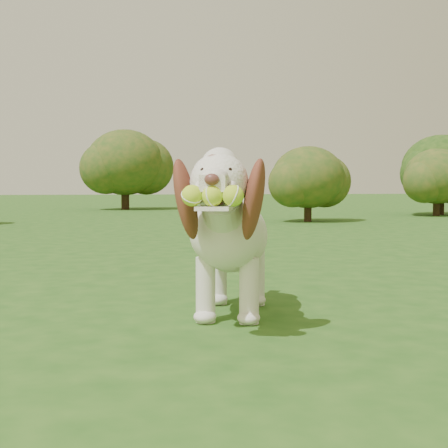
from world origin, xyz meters
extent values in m
plane|color=#224F16|center=(0.00, 0.00, 0.00)|extent=(80.00, 80.00, 0.00)
ellipsoid|color=silver|center=(-0.26, -0.10, 0.40)|extent=(0.55, 0.78, 0.37)
ellipsoid|color=silver|center=(-0.34, -0.36, 0.45)|extent=(0.45, 0.45, 0.36)
ellipsoid|color=silver|center=(-0.19, 0.13, 0.39)|extent=(0.41, 0.41, 0.33)
cylinder|color=silver|center=(-0.38, -0.49, 0.54)|extent=(0.27, 0.33, 0.28)
sphere|color=silver|center=(-0.42, -0.62, 0.68)|extent=(0.32, 0.32, 0.25)
sphere|color=silver|center=(-0.42, -0.60, 0.75)|extent=(0.21, 0.21, 0.17)
cube|color=silver|center=(-0.46, -0.75, 0.67)|extent=(0.15, 0.17, 0.07)
ellipsoid|color=#592D28|center=(-0.49, -0.83, 0.69)|extent=(0.07, 0.05, 0.05)
cube|color=silver|center=(-0.47, -0.77, 0.57)|extent=(0.18, 0.19, 0.02)
ellipsoid|color=brown|center=(-0.56, -0.56, 0.60)|extent=(0.20, 0.23, 0.39)
ellipsoid|color=brown|center=(-0.28, -0.65, 0.60)|extent=(0.18, 0.27, 0.39)
cylinder|color=silver|center=(-0.14, 0.27, 0.43)|extent=(0.11, 0.19, 0.14)
cylinder|color=silver|center=(-0.43, -0.30, 0.16)|extent=(0.12, 0.12, 0.32)
cylinder|color=silver|center=(-0.23, -0.37, 0.16)|extent=(0.12, 0.12, 0.32)
cylinder|color=silver|center=(-0.30, 0.14, 0.16)|extent=(0.12, 0.12, 0.32)
cylinder|color=silver|center=(-0.09, 0.08, 0.16)|extent=(0.12, 0.12, 0.32)
sphere|color=#C1E32C|center=(-0.56, -0.79, 0.62)|extent=(0.11, 0.11, 0.09)
sphere|color=#C1E32C|center=(-0.48, -0.81, 0.62)|extent=(0.11, 0.11, 0.09)
sphere|color=#C1E32C|center=(-0.40, -0.84, 0.62)|extent=(0.11, 0.11, 0.09)
cylinder|color=#382314|center=(-0.51, 13.81, 0.35)|extent=(0.22, 0.22, 0.69)
ellipsoid|color=#193D13|center=(-0.51, 13.81, 1.27)|extent=(2.08, 2.08, 1.77)
cylinder|color=#382314|center=(6.36, 9.57, 0.29)|extent=(0.18, 0.18, 0.57)
ellipsoid|color=#193D13|center=(6.36, 9.57, 1.05)|extent=(1.72, 1.72, 1.46)
cylinder|color=#382314|center=(2.63, 7.56, 0.22)|extent=(0.14, 0.14, 0.44)
ellipsoid|color=#193D13|center=(2.63, 7.56, 0.80)|extent=(1.32, 1.32, 1.12)
cylinder|color=#382314|center=(5.99, 9.06, 0.23)|extent=(0.14, 0.14, 0.46)
ellipsoid|color=#193D13|center=(5.99, 9.06, 0.85)|extent=(1.39, 1.39, 1.18)
camera|label=1|loc=(-0.88, -3.27, 0.67)|focal=50.00mm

